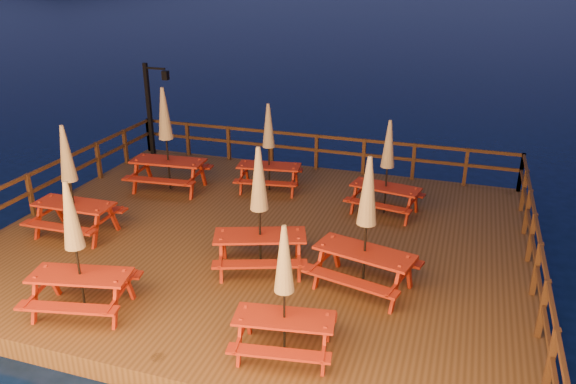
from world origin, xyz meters
name	(u,v)px	position (x,y,z in m)	size (l,w,h in m)	color
ground	(260,251)	(0.00, 0.00, 0.00)	(500.00, 500.00, 0.00)	black
deck	(260,243)	(0.00, 0.00, 0.20)	(12.00, 10.00, 0.40)	#4C3218
deck_piles	(261,262)	(0.00, 0.00, -0.30)	(11.44, 9.44, 1.40)	#351F10
railing	(284,179)	(0.00, 1.78, 1.16)	(11.80, 9.75, 1.10)	#351F10
lamp_post	(153,101)	(-5.39, 4.55, 2.20)	(0.85, 0.18, 3.00)	black
picnic_table_0	(70,180)	(-4.08, -1.27, 1.77)	(1.87, 1.55, 2.63)	#9A170E
picnic_table_1	(259,208)	(0.56, -1.44, 1.78)	(2.27, 2.07, 2.66)	#9A170E
picnic_table_2	(387,166)	(2.54, 2.19, 1.66)	(1.92, 1.68, 2.43)	#9A170E
picnic_table_3	(269,146)	(-0.78, 2.75, 1.68)	(1.91, 1.66, 2.46)	#9A170E
picnic_table_4	(366,223)	(2.72, -1.50, 1.81)	(2.20, 1.95, 2.71)	#9A170E
picnic_table_5	(166,138)	(-3.44, 1.93, 1.90)	(2.15, 1.82, 2.88)	#9A170E
picnic_table_6	(75,246)	(-1.95, -3.85, 1.72)	(2.04, 1.80, 2.53)	#9A170E
picnic_table_7	(284,290)	(1.89, -3.85, 1.59)	(1.80, 1.56, 2.30)	#9A170E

